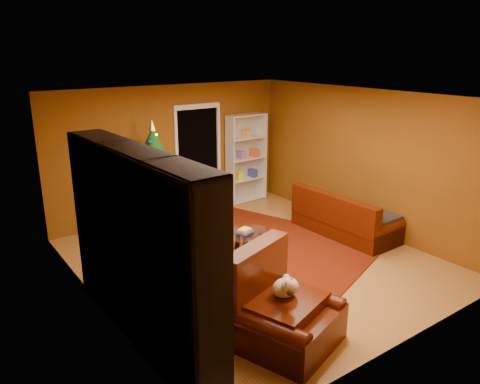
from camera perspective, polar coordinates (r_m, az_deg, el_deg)
floor at (r=7.63m, az=1.76°, el=-8.46°), size 5.00×5.50×0.05m
ceiling at (r=6.91m, az=1.97°, el=11.76°), size 5.00×5.50×0.05m
wall_back at (r=9.44m, az=-8.43°, el=4.94°), size 5.00×0.05×2.60m
wall_left at (r=6.04m, az=-17.59°, el=-2.79°), size 0.05×5.50×2.60m
wall_right at (r=8.87m, az=14.98°, el=3.73°), size 0.05×5.50×2.60m
doorway at (r=9.74m, az=-5.11°, el=3.93°), size 1.06×0.60×2.16m
rug at (r=7.98m, az=2.64°, el=-6.99°), size 3.97×4.26×0.02m
media_unit at (r=5.44m, az=-12.07°, el=-6.54°), size 0.56×2.95×2.25m
christmas_tree at (r=8.69m, az=-10.33°, el=1.76°), size 1.24×1.24×2.07m
gift_box_teal at (r=8.12m, az=-11.28°, el=-5.83°), size 0.36×0.36×0.29m
gift_box_green at (r=8.52m, az=-7.52°, el=-4.62°), size 0.30×0.30×0.27m
gift_box_red at (r=9.28m, az=-12.15°, el=-3.18°), size 0.26×0.26×0.21m
white_bookshelf at (r=10.23m, az=0.79°, el=4.11°), size 0.92×0.36×1.97m
armchair at (r=5.49m, az=5.68°, el=-13.88°), size 1.47×1.47×0.91m
dog at (r=5.44m, az=5.56°, el=-11.50°), size 0.47×0.41×0.30m
sofa at (r=8.70m, az=12.78°, el=-2.47°), size 0.92×1.95×0.83m
coffee_table at (r=7.69m, az=1.01°, el=-6.33°), size 1.00×1.00×0.50m
acrylic_chair at (r=7.86m, az=-7.49°, el=-3.98°), size 0.53×0.57×0.92m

